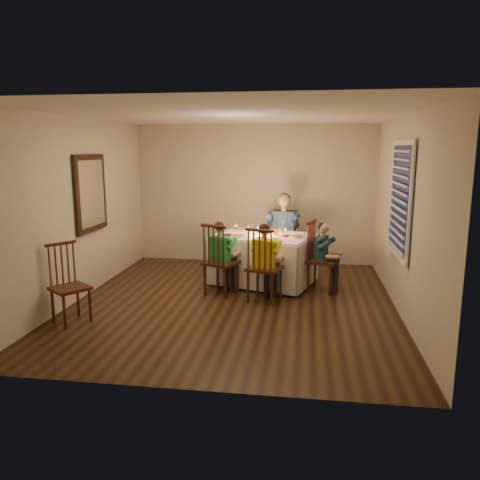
# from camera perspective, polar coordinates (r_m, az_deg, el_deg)

# --- Properties ---
(ground) EXTENTS (5.00, 5.00, 0.00)m
(ground) POSITION_cam_1_polar(r_m,az_deg,el_deg) (6.74, -0.75, -7.59)
(ground) COLOR black
(ground) RESTS_ON ground
(wall_left) EXTENTS (0.02, 5.00, 2.60)m
(wall_left) POSITION_cam_1_polar(r_m,az_deg,el_deg) (7.14, -18.94, 3.59)
(wall_left) COLOR #BAB09E
(wall_left) RESTS_ON ground
(wall_right) EXTENTS (0.02, 5.00, 2.60)m
(wall_right) POSITION_cam_1_polar(r_m,az_deg,el_deg) (6.48, 19.29, 2.86)
(wall_right) COLOR #BAB09E
(wall_right) RESTS_ON ground
(wall_back) EXTENTS (4.50, 0.02, 2.60)m
(wall_back) POSITION_cam_1_polar(r_m,az_deg,el_deg) (8.90, 1.74, 5.55)
(wall_back) COLOR #BAB09E
(wall_back) RESTS_ON ground
(ceiling) EXTENTS (5.00, 5.00, 0.00)m
(ceiling) POSITION_cam_1_polar(r_m,az_deg,el_deg) (6.40, -0.81, 15.05)
(ceiling) COLOR white
(ceiling) RESTS_ON wall_back
(dining_table) EXTENTS (1.79, 1.50, 0.77)m
(dining_table) POSITION_cam_1_polar(r_m,az_deg,el_deg) (7.55, 2.87, -1.07)
(dining_table) COLOR silver
(dining_table) RESTS_ON ground
(chair_adult) EXTENTS (0.51, 0.49, 1.09)m
(chair_adult) POSITION_cam_1_polar(r_m,az_deg,el_deg) (8.43, 5.19, -3.80)
(chair_adult) COLOR #38190F
(chair_adult) RESTS_ON ground
(chair_near_left) EXTENTS (0.58, 0.57, 1.09)m
(chair_near_left) POSITION_cam_1_polar(r_m,az_deg,el_deg) (7.12, -2.29, -6.56)
(chair_near_left) COLOR #38190F
(chair_near_left) RESTS_ON ground
(chair_near_right) EXTENTS (0.56, 0.54, 1.09)m
(chair_near_right) POSITION_cam_1_polar(r_m,az_deg,el_deg) (6.81, 2.98, -7.40)
(chair_near_right) COLOR #38190F
(chair_near_right) RESTS_ON ground
(chair_end) EXTENTS (0.54, 0.55, 1.09)m
(chair_end) POSITION_cam_1_polar(r_m,az_deg,el_deg) (7.36, 9.94, -6.14)
(chair_end) COLOR #38190F
(chair_end) RESTS_ON ground
(chair_extra) EXTENTS (0.56, 0.57, 1.01)m
(chair_extra) POSITION_cam_1_polar(r_m,az_deg,el_deg) (6.37, -19.73, -9.41)
(chair_extra) COLOR #38190F
(chair_extra) RESTS_ON ground
(adult) EXTENTS (0.61, 0.57, 1.39)m
(adult) POSITION_cam_1_polar(r_m,az_deg,el_deg) (8.43, 5.19, -3.80)
(adult) COLOR #31477C
(adult) RESTS_ON ground
(child_green) EXTENTS (0.48, 0.47, 1.11)m
(child_green) POSITION_cam_1_polar(r_m,az_deg,el_deg) (7.12, -2.29, -6.56)
(child_green) COLOR green
(child_green) RESTS_ON ground
(child_yellow) EXTENTS (0.48, 0.46, 1.13)m
(child_yellow) POSITION_cam_1_polar(r_m,az_deg,el_deg) (6.81, 2.98, -7.40)
(child_yellow) COLOR yellow
(child_yellow) RESTS_ON ground
(child_teal) EXTENTS (0.41, 0.43, 1.06)m
(child_teal) POSITION_cam_1_polar(r_m,az_deg,el_deg) (7.36, 9.94, -6.14)
(child_teal) COLOR #1B3843
(child_teal) RESTS_ON ground
(setting_adult) EXTENTS (0.32, 0.32, 0.02)m
(setting_adult) POSITION_cam_1_polar(r_m,az_deg,el_deg) (7.83, 3.95, 1.13)
(setting_adult) COLOR white
(setting_adult) RESTS_ON dining_table
(setting_green) EXTENTS (0.32, 0.32, 0.02)m
(setting_green) POSITION_cam_1_polar(r_m,az_deg,el_deg) (7.33, -0.15, 0.47)
(setting_green) COLOR white
(setting_green) RESTS_ON dining_table
(setting_yellow) EXTENTS (0.32, 0.32, 0.02)m
(setting_yellow) POSITION_cam_1_polar(r_m,az_deg,el_deg) (7.08, 3.86, 0.08)
(setting_yellow) COLOR white
(setting_yellow) RESTS_ON dining_table
(setting_teal) EXTENTS (0.32, 0.32, 0.02)m
(setting_teal) POSITION_cam_1_polar(r_m,az_deg,el_deg) (7.31, 6.95, 0.37)
(setting_teal) COLOR white
(setting_teal) RESTS_ON dining_table
(candle_left) EXTENTS (0.06, 0.06, 0.10)m
(candle_left) POSITION_cam_1_polar(r_m,az_deg,el_deg) (7.53, 2.29, 1.06)
(candle_left) COLOR silver
(candle_left) RESTS_ON dining_table
(candle_right) EXTENTS (0.06, 0.06, 0.10)m
(candle_right) POSITION_cam_1_polar(r_m,az_deg,el_deg) (7.46, 3.62, 0.96)
(candle_right) COLOR silver
(candle_right) RESTS_ON dining_table
(squash) EXTENTS (0.09, 0.09, 0.09)m
(squash) POSITION_cam_1_polar(r_m,az_deg,el_deg) (8.05, -0.55, 1.69)
(squash) COLOR yellow
(squash) RESTS_ON dining_table
(orange_fruit) EXTENTS (0.08, 0.08, 0.08)m
(orange_fruit) POSITION_cam_1_polar(r_m,az_deg,el_deg) (7.48, 4.34, 0.90)
(orange_fruit) COLOR orange
(orange_fruit) RESTS_ON dining_table
(serving_bowl) EXTENTS (0.26, 0.26, 0.05)m
(serving_bowl) POSITION_cam_1_polar(r_m,az_deg,el_deg) (7.89, 0.75, 1.35)
(serving_bowl) COLOR white
(serving_bowl) RESTS_ON dining_table
(wall_mirror) EXTENTS (0.06, 0.95, 1.15)m
(wall_mirror) POSITION_cam_1_polar(r_m,az_deg,el_deg) (7.37, -17.76, 5.44)
(wall_mirror) COLOR black
(wall_mirror) RESTS_ON wall_left
(window_blinds) EXTENTS (0.07, 1.34, 1.54)m
(window_blinds) POSITION_cam_1_polar(r_m,az_deg,el_deg) (6.55, 18.86, 4.73)
(window_blinds) COLOR #0C1033
(window_blinds) RESTS_ON wall_right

